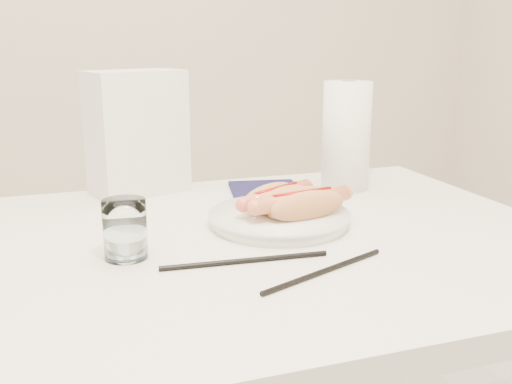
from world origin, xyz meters
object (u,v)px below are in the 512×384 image
object	(u,v)px
table	(215,274)
paper_towel_roll	(346,136)
water_glass	(125,229)
napkin_box	(137,133)
hotdog_left	(277,199)
plate	(279,220)
hotdog_right	(302,204)

from	to	relation	value
table	paper_towel_roll	world-z (taller)	paper_towel_roll
water_glass	napkin_box	xyz separation A→B (m)	(0.07, 0.38, 0.08)
table	hotdog_left	size ratio (longest dim) A/B	7.27
table	hotdog_left	xyz separation A→B (m)	(0.13, 0.06, 0.10)
table	napkin_box	bearing A→B (deg)	101.63
table	napkin_box	world-z (taller)	napkin_box
plate	paper_towel_roll	world-z (taller)	paper_towel_roll
hotdog_left	water_glass	xyz separation A→B (m)	(-0.28, -0.10, 0.00)
water_glass	hotdog_left	bearing A→B (deg)	18.92
paper_towel_roll	napkin_box	bearing A→B (deg)	166.10
water_glass	napkin_box	distance (m)	0.40
plate	paper_towel_roll	distance (m)	0.33
table	paper_towel_roll	bearing A→B (deg)	33.96
water_glass	hotdog_right	bearing A→B (deg)	8.12
plate	hotdog_right	size ratio (longest dim) A/B	1.28
hotdog_left	napkin_box	distance (m)	0.36
plate	water_glass	bearing A→B (deg)	-165.13
table	water_glass	world-z (taller)	water_glass
table	hotdog_left	bearing A→B (deg)	25.66
plate	water_glass	world-z (taller)	water_glass
plate	hotdog_right	distance (m)	0.05
table	napkin_box	distance (m)	0.40
paper_towel_roll	table	bearing A→B (deg)	-146.04
hotdog_right	water_glass	bearing A→B (deg)	177.13
water_glass	plate	bearing A→B (deg)	14.87
plate	napkin_box	distance (m)	0.39
plate	paper_towel_roll	size ratio (longest dim) A/B	1.03
plate	hotdog_left	size ratio (longest dim) A/B	1.46
table	plate	size ratio (longest dim) A/B	4.99
hotdog_left	water_glass	distance (m)	0.29
plate	hotdog_left	distance (m)	0.04
napkin_box	water_glass	bearing A→B (deg)	-120.61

